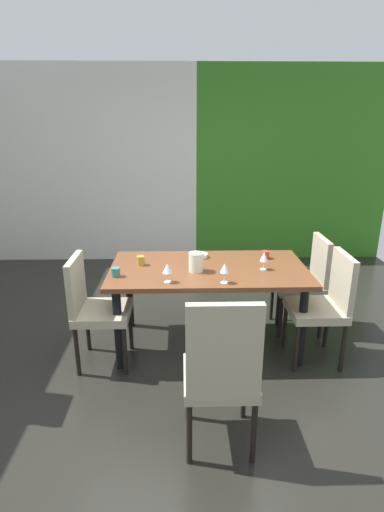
# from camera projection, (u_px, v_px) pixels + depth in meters

# --- Properties ---
(ground_plane) EXTENTS (5.92, 5.97, 0.02)m
(ground_plane) POSITION_uv_depth(u_px,v_px,m) (182.00, 375.00, 3.25)
(ground_plane) COLOR black
(back_panel_interior) EXTENTS (3.18, 0.10, 2.69)m
(back_panel_interior) POSITION_uv_depth(u_px,v_px,m) (82.00, 167.00, 5.56)
(back_panel_interior) COLOR silver
(back_panel_interior) RESTS_ON ground_plane
(garden_window_panel) EXTENTS (2.74, 0.10, 2.69)m
(garden_window_panel) POSITION_uv_depth(u_px,v_px,m) (293.00, 167.00, 5.64)
(garden_window_panel) COLOR #32721F
(garden_window_panel) RESTS_ON ground_plane
(dining_table) EXTENTS (1.70, 0.92, 0.75)m
(dining_table) POSITION_uv_depth(u_px,v_px,m) (208.00, 277.00, 3.49)
(dining_table) COLOR brown
(dining_table) RESTS_ON ground_plane
(chair_right_far) EXTENTS (0.44, 0.44, 0.93)m
(chair_right_far) POSITION_uv_depth(u_px,v_px,m) (306.00, 278.00, 3.81)
(chair_right_far) COLOR tan
(chair_right_far) RESTS_ON ground_plane
(chair_left_near) EXTENTS (0.44, 0.44, 0.94)m
(chair_left_near) POSITION_uv_depth(u_px,v_px,m) (93.00, 305.00, 3.25)
(chair_left_near) COLOR tan
(chair_left_near) RESTS_ON ground_plane
(chair_head_near) EXTENTS (0.44, 0.44, 1.06)m
(chair_head_near) POSITION_uv_depth(u_px,v_px,m) (221.00, 371.00, 2.33)
(chair_head_near) COLOR tan
(chair_head_near) RESTS_ON ground_plane
(chair_right_near) EXTENTS (0.44, 0.44, 0.95)m
(chair_right_near) POSITION_uv_depth(u_px,v_px,m) (326.00, 302.00, 3.30)
(chair_right_near) COLOR tan
(chair_right_near) RESTS_ON ground_plane
(wine_glass_center) EXTENTS (0.07, 0.07, 0.16)m
(wine_glass_center) POSITION_uv_depth(u_px,v_px,m) (264.00, 257.00, 3.37)
(wine_glass_center) COLOR silver
(wine_glass_center) RESTS_ON dining_table
(wine_glass_near_window) EXTENTS (0.08, 0.08, 0.15)m
(wine_glass_near_window) POSITION_uv_depth(u_px,v_px,m) (167.00, 269.00, 3.10)
(wine_glass_near_window) COLOR silver
(wine_glass_near_window) RESTS_ON dining_table
(wine_glass_south) EXTENTS (0.07, 0.07, 0.16)m
(wine_glass_south) POSITION_uv_depth(u_px,v_px,m) (225.00, 269.00, 3.09)
(wine_glass_south) COLOR silver
(wine_glass_south) RESTS_ON dining_table
(serving_bowl_left) EXTENTS (0.15, 0.15, 0.04)m
(serving_bowl_left) POSITION_uv_depth(u_px,v_px,m) (200.00, 256.00, 3.70)
(serving_bowl_left) COLOR silver
(serving_bowl_left) RESTS_ON dining_table
(cup_near_shelf) EXTENTS (0.07, 0.07, 0.08)m
(cup_near_shelf) POSITION_uv_depth(u_px,v_px,m) (141.00, 261.00, 3.50)
(cup_near_shelf) COLOR #AC8628
(cup_near_shelf) RESTS_ON dining_table
(cup_east) EXTENTS (0.07, 0.07, 0.07)m
(cup_east) POSITION_uv_depth(u_px,v_px,m) (266.00, 255.00, 3.67)
(cup_east) COLOR #BB3525
(cup_east) RESTS_ON dining_table
(cup_right) EXTENTS (0.07, 0.07, 0.08)m
(cup_right) POSITION_uv_depth(u_px,v_px,m) (116.00, 272.00, 3.24)
(cup_right) COLOR #2E6D67
(cup_right) RESTS_ON dining_table
(pitcher_west) EXTENTS (0.14, 0.12, 0.16)m
(pitcher_west) POSITION_uv_depth(u_px,v_px,m) (196.00, 262.00, 3.34)
(pitcher_west) COLOR silver
(pitcher_west) RESTS_ON dining_table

